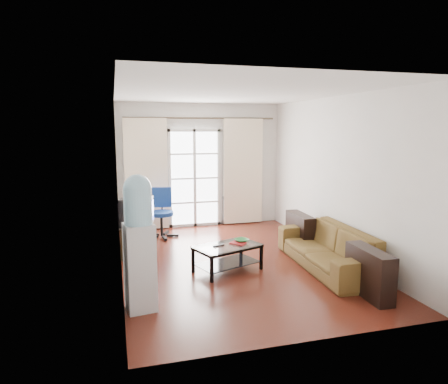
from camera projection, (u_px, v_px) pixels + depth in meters
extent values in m
plane|color=#5B2215|center=(235.00, 261.00, 6.56)|extent=(5.20, 5.20, 0.00)
plane|color=white|center=(235.00, 93.00, 6.14)|extent=(5.20, 5.20, 0.00)
cube|color=white|center=(201.00, 165.00, 8.83)|extent=(3.60, 0.02, 2.70)
cube|color=white|center=(313.00, 213.00, 3.88)|extent=(3.60, 0.02, 2.70)
cube|color=white|center=(118.00, 184.00, 5.88)|extent=(0.02, 5.20, 2.70)
cube|color=white|center=(335.00, 176.00, 6.82)|extent=(0.02, 5.20, 2.70)
cube|color=white|center=(194.00, 178.00, 8.79)|extent=(1.01, 0.02, 2.04)
cube|color=white|center=(195.00, 178.00, 8.77)|extent=(1.16, 0.06, 2.15)
cylinder|color=#4C3F2D|center=(201.00, 118.00, 8.57)|extent=(3.30, 0.04, 0.04)
cube|color=#FFEDCD|center=(146.00, 174.00, 8.42)|extent=(0.90, 0.07, 2.35)
cube|color=#FFEDCD|center=(243.00, 172.00, 8.98)|extent=(0.90, 0.07, 2.35)
cube|color=gray|center=(236.00, 210.00, 9.10)|extent=(0.64, 0.12, 0.64)
imported|color=olive|center=(329.00, 248.00, 6.22)|extent=(2.24, 1.02, 0.63)
cube|color=silver|center=(228.00, 246.00, 6.06)|extent=(1.12, 0.87, 0.01)
cube|color=black|center=(227.00, 263.00, 6.11)|extent=(1.04, 0.79, 0.01)
cube|color=black|center=(212.00, 269.00, 5.63)|extent=(0.05, 0.05, 0.39)
cube|color=black|center=(261.00, 257.00, 6.16)|extent=(0.05, 0.05, 0.39)
cube|color=black|center=(193.00, 260.00, 6.03)|extent=(0.05, 0.05, 0.39)
cube|color=black|center=(241.00, 249.00, 6.56)|extent=(0.05, 0.05, 0.39)
imported|color=#2E813B|center=(242.00, 241.00, 6.23)|extent=(0.31, 0.31, 0.05)
imported|color=#A01E13|center=(235.00, 245.00, 6.08)|extent=(0.40, 0.40, 0.02)
cube|color=black|center=(219.00, 245.00, 6.03)|extent=(0.19, 0.12, 0.02)
cube|color=black|center=(136.00, 239.00, 6.91)|extent=(0.55, 0.76, 0.53)
cube|color=black|center=(137.00, 211.00, 6.79)|extent=(0.61, 0.64, 0.48)
cube|color=#0C19E5|center=(151.00, 211.00, 6.78)|extent=(0.14, 0.40, 0.35)
cube|color=black|center=(125.00, 211.00, 6.79)|extent=(0.24, 0.38, 0.31)
cylinder|color=black|center=(162.00, 225.00, 7.98)|extent=(0.05, 0.05, 0.50)
cylinder|color=navy|center=(161.00, 213.00, 7.94)|extent=(0.48, 0.48, 0.08)
cube|color=navy|center=(162.00, 197.00, 8.11)|extent=(0.39, 0.13, 0.41)
cube|color=silver|center=(140.00, 267.00, 4.74)|extent=(0.38, 0.38, 1.06)
cylinder|color=#9CD5F1|center=(138.00, 206.00, 4.62)|extent=(0.32, 0.32, 0.42)
sphere|color=#9CD5F1|center=(137.00, 188.00, 4.59)|extent=(0.32, 0.32, 0.32)
cube|color=black|center=(153.00, 236.00, 4.75)|extent=(0.06, 0.14, 0.11)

